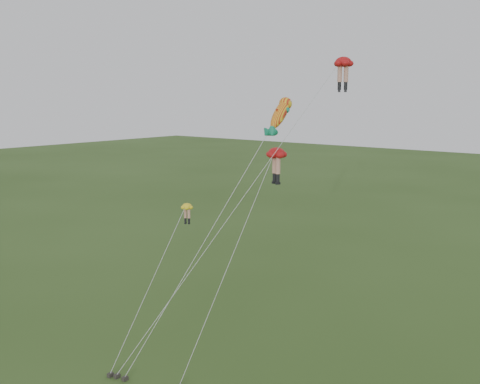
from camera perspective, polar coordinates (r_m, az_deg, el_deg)
The scene contains 5 objects.
ground at distance 35.45m, azimuth -8.81°, elevation -18.08°, with size 300.00×300.00×0.00m, color #2F4B1A.
legs_kite_red_high at distance 36.47m, azimuth 10.49°, elevation 12.62°, with size 8.21×14.84×19.29m.
legs_kite_red_mid at distance 35.25m, azimuth 3.76°, elevation 3.56°, with size 1.88×9.95×13.42m.
legs_kite_yellow at distance 37.96m, azimuth -6.08°, elevation -2.57°, with size 2.17×9.09×9.24m.
fish_kite at distance 34.82m, azimuth 4.22°, elevation 8.21°, with size 4.69×11.52×16.92m.
Camera 1 is at (23.32, -20.91, 16.61)m, focal length 40.00 mm.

